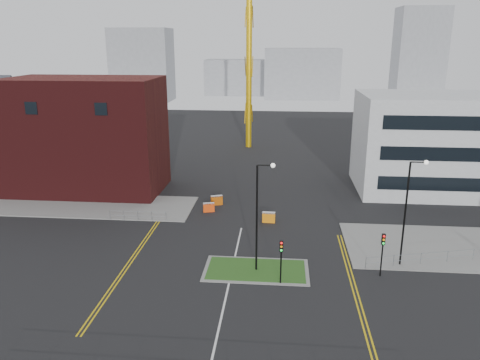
% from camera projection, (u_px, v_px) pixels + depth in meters
% --- Properties ---
extents(ground, '(200.00, 200.00, 0.00)m').
position_uv_depth(ground, '(219.00, 326.00, 31.05)').
color(ground, black).
rests_on(ground, ground).
extents(pavement_left, '(28.00, 8.00, 0.12)m').
position_uv_depth(pavement_left, '(72.00, 205.00, 53.74)').
color(pavement_left, slate).
rests_on(pavement_left, ground).
extents(pavement_right, '(24.00, 10.00, 0.12)m').
position_uv_depth(pavement_right, '(479.00, 248.00, 42.52)').
color(pavement_right, slate).
rests_on(pavement_right, ground).
extents(island_kerb, '(8.60, 4.60, 0.08)m').
position_uv_depth(island_kerb, '(256.00, 270.00, 38.50)').
color(island_kerb, slate).
rests_on(island_kerb, ground).
extents(grass_island, '(8.00, 4.00, 0.12)m').
position_uv_depth(grass_island, '(256.00, 270.00, 38.50)').
color(grass_island, '#2B551C').
rests_on(grass_island, ground).
extents(brick_building, '(24.20, 10.07, 14.24)m').
position_uv_depth(brick_building, '(64.00, 136.00, 57.78)').
color(brick_building, '#441112').
rests_on(brick_building, ground).
extents(office_block, '(25.00, 12.20, 12.00)m').
position_uv_depth(office_block, '(462.00, 144.00, 57.65)').
color(office_block, '#BCBEC1').
rests_on(office_block, ground).
extents(streetlamp_island, '(1.46, 0.36, 9.18)m').
position_uv_depth(streetlamp_island, '(260.00, 209.00, 36.95)').
color(streetlamp_island, black).
rests_on(streetlamp_island, ground).
extents(streetlamp_right_near, '(1.46, 0.36, 9.18)m').
position_uv_depth(streetlamp_right_near, '(409.00, 205.00, 37.84)').
color(streetlamp_right_near, black).
rests_on(streetlamp_right_near, ground).
extents(traffic_light_island, '(0.28, 0.33, 3.65)m').
position_uv_depth(traffic_light_island, '(281.00, 254.00, 35.68)').
color(traffic_light_island, black).
rests_on(traffic_light_island, ground).
extents(traffic_light_right, '(0.28, 0.33, 3.65)m').
position_uv_depth(traffic_light_right, '(383.00, 247.00, 36.91)').
color(traffic_light_right, black).
rests_on(traffic_light_right, ground).
extents(railing_left, '(6.05, 0.05, 1.10)m').
position_uv_depth(railing_left, '(138.00, 214.00, 48.96)').
color(railing_left, gray).
rests_on(railing_left, ground).
extents(railing_right, '(19.05, 5.05, 1.10)m').
position_uv_depth(railing_right, '(474.00, 252.00, 40.06)').
color(railing_right, gray).
rests_on(railing_right, ground).
extents(centre_line, '(0.15, 30.00, 0.01)m').
position_uv_depth(centre_line, '(223.00, 309.00, 32.96)').
color(centre_line, silver).
rests_on(centre_line, ground).
extents(yellow_left_a, '(0.12, 24.00, 0.01)m').
position_uv_depth(yellow_left_a, '(133.00, 255.00, 41.36)').
color(yellow_left_a, gold).
rests_on(yellow_left_a, ground).
extents(yellow_left_b, '(0.12, 24.00, 0.01)m').
position_uv_depth(yellow_left_b, '(137.00, 255.00, 41.33)').
color(yellow_left_b, gold).
rests_on(yellow_left_b, ground).
extents(yellow_right_a, '(0.12, 20.00, 0.01)m').
position_uv_depth(yellow_right_a, '(352.00, 287.00, 35.97)').
color(yellow_right_a, gold).
rests_on(yellow_right_a, ground).
extents(yellow_right_b, '(0.12, 20.00, 0.01)m').
position_uv_depth(yellow_right_b, '(356.00, 287.00, 35.94)').
color(yellow_right_b, gold).
rests_on(yellow_right_b, ground).
extents(skyline_a, '(18.00, 12.00, 22.00)m').
position_uv_depth(skyline_a, '(142.00, 65.00, 145.87)').
color(skyline_a, gray).
rests_on(skyline_a, ground).
extents(skyline_b, '(24.00, 12.00, 16.00)m').
position_uv_depth(skyline_b, '(302.00, 74.00, 152.02)').
color(skyline_b, gray).
rests_on(skyline_b, ground).
extents(skyline_c, '(14.00, 12.00, 28.00)m').
position_uv_depth(skyline_c, '(419.00, 55.00, 142.55)').
color(skyline_c, gray).
rests_on(skyline_c, ground).
extents(skyline_d, '(30.00, 12.00, 12.00)m').
position_uv_depth(skyline_d, '(249.00, 77.00, 163.67)').
color(skyline_d, gray).
rests_on(skyline_d, ground).
extents(barrier_left, '(1.40, 0.88, 1.11)m').
position_uv_depth(barrier_left, '(217.00, 200.00, 53.81)').
color(barrier_left, '#C8560B').
rests_on(barrier_left, ground).
extents(barrier_mid, '(1.29, 0.70, 1.03)m').
position_uv_depth(barrier_mid, '(209.00, 207.00, 51.64)').
color(barrier_mid, '#FF490E').
rests_on(barrier_mid, ground).
extents(barrier_right, '(1.35, 0.50, 1.12)m').
position_uv_depth(barrier_right, '(269.00, 217.00, 48.61)').
color(barrier_right, orange).
rests_on(barrier_right, ground).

